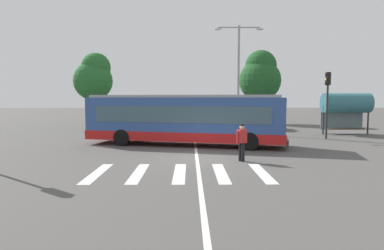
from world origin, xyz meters
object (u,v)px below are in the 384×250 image
(parked_car_charcoal, at_px, (148,121))
(traffic_light_far_corner, at_px, (327,94))
(parked_car_red, at_px, (210,121))
(parked_car_white, at_px, (238,121))
(parked_car_silver, at_px, (180,121))
(background_tree_left, at_px, (94,77))
(pedestrian_crossing_street, at_px, (242,140))
(twin_arm_street_lamp, at_px, (238,68))
(background_tree_right, at_px, (260,76))
(bus_stop_shelter, at_px, (346,104))
(city_transit_bus, at_px, (184,119))
(parked_car_blue, at_px, (268,121))

(parked_car_charcoal, xyz_separation_m, traffic_light_far_corner, (13.43, -6.99, 2.37))
(parked_car_red, xyz_separation_m, parked_car_white, (2.60, 0.00, 0.00))
(traffic_light_far_corner, bearing_deg, parked_car_silver, 144.72)
(parked_car_white, height_order, background_tree_left, background_tree_left)
(pedestrian_crossing_street, xyz_separation_m, parked_car_red, (-0.51, 15.51, -0.20))
(twin_arm_street_lamp, height_order, background_tree_right, twin_arm_street_lamp)
(background_tree_right, bearing_deg, bus_stop_shelter, -68.13)
(pedestrian_crossing_street, relative_size, twin_arm_street_lamp, 0.20)
(city_transit_bus, bearing_deg, pedestrian_crossing_street, -62.41)
(parked_car_silver, height_order, twin_arm_street_lamp, twin_arm_street_lamp)
(pedestrian_crossing_street, height_order, traffic_light_far_corner, traffic_light_far_corner)
(parked_car_red, bearing_deg, twin_arm_street_lamp, -59.08)
(parked_car_silver, distance_m, background_tree_right, 11.77)
(parked_car_charcoal, bearing_deg, twin_arm_street_lamp, -22.39)
(city_transit_bus, relative_size, parked_car_blue, 2.69)
(parked_car_charcoal, xyz_separation_m, background_tree_right, (11.66, 6.89, 4.53))
(parked_car_red, xyz_separation_m, bus_stop_shelter, (10.47, -4.51, 1.65))
(parked_car_silver, xyz_separation_m, parked_car_white, (5.34, -0.15, 0.00))
(parked_car_charcoal, height_order, bus_stop_shelter, bus_stop_shelter)
(pedestrian_crossing_street, bearing_deg, bus_stop_shelter, 47.82)
(pedestrian_crossing_street, height_order, background_tree_right, background_tree_right)
(parked_car_charcoal, bearing_deg, bus_stop_shelter, -14.63)
(city_transit_bus, relative_size, parked_car_silver, 2.65)
(parked_car_white, xyz_separation_m, twin_arm_street_lamp, (-0.51, -3.49, 4.56))
(parked_car_red, bearing_deg, parked_car_charcoal, -176.89)
(pedestrian_crossing_street, height_order, bus_stop_shelter, bus_stop_shelter)
(city_transit_bus, height_order, pedestrian_crossing_street, city_transit_bus)
(traffic_light_far_corner, bearing_deg, parked_car_charcoal, 152.50)
(parked_car_blue, bearing_deg, bus_stop_shelter, -41.94)
(parked_car_silver, relative_size, background_tree_right, 0.57)
(parked_car_charcoal, xyz_separation_m, parked_car_blue, (11.07, 0.32, 0.00))
(bus_stop_shelter, bearing_deg, pedestrian_crossing_street, -132.18)
(parked_car_charcoal, bearing_deg, traffic_light_far_corner, -27.50)
(bus_stop_shelter, distance_m, background_tree_right, 12.30)
(parked_car_white, distance_m, bus_stop_shelter, 9.22)
(bus_stop_shelter, bearing_deg, twin_arm_street_lamp, 173.06)
(parked_car_red, bearing_deg, background_tree_right, 47.58)
(city_transit_bus, relative_size, parked_car_white, 2.67)
(bus_stop_shelter, bearing_deg, parked_car_white, 150.16)
(parked_car_blue, xyz_separation_m, background_tree_left, (-16.42, 1.29, 4.10))
(parked_car_white, bearing_deg, traffic_light_far_corner, -54.61)
(parked_car_blue, distance_m, background_tree_right, 8.00)
(parked_car_silver, xyz_separation_m, parked_car_blue, (8.17, -0.13, 0.00))
(parked_car_charcoal, xyz_separation_m, parked_car_white, (8.24, 0.31, 0.00))
(pedestrian_crossing_street, bearing_deg, parked_car_white, 82.30)
(parked_car_charcoal, height_order, background_tree_right, background_tree_right)
(traffic_light_far_corner, bearing_deg, twin_arm_street_lamp, 146.27)
(city_transit_bus, height_order, twin_arm_street_lamp, twin_arm_street_lamp)
(city_transit_bus, distance_m, bus_stop_shelter, 13.97)
(city_transit_bus, height_order, bus_stop_shelter, bus_stop_shelter)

